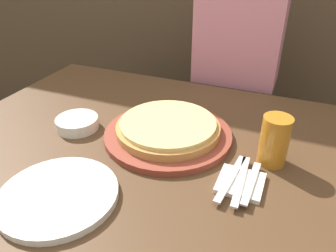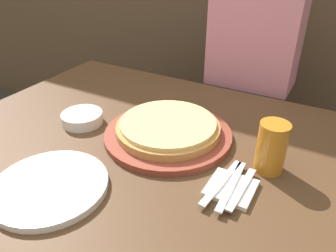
{
  "view_description": "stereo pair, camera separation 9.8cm",
  "coord_description": "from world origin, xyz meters",
  "px_view_note": "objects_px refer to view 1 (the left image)",
  "views": [
    {
      "loc": [
        0.39,
        -0.72,
        1.25
      ],
      "look_at": [
        0.07,
        0.06,
        0.76
      ],
      "focal_mm": 35.0,
      "sensor_mm": 36.0,
      "label": 1
    },
    {
      "loc": [
        0.48,
        -0.67,
        1.25
      ],
      "look_at": [
        0.07,
        0.06,
        0.76
      ],
      "focal_mm": 35.0,
      "sensor_mm": 36.0,
      "label": 2
    }
  ],
  "objects_px": {
    "dinner_knife": "(241,180)",
    "side_bowl": "(77,123)",
    "dinner_plate": "(58,195)",
    "fork": "(231,178)",
    "beer_glass": "(275,139)",
    "pizza_on_board": "(168,130)",
    "spoon": "(251,183)",
    "diner_person": "(233,90)"
  },
  "relations": [
    {
      "from": "dinner_knife",
      "to": "side_bowl",
      "type": "bearing_deg",
      "value": 171.86
    },
    {
      "from": "dinner_plate",
      "to": "fork",
      "type": "xyz_separation_m",
      "value": [
        0.36,
        0.21,
        0.01
      ]
    },
    {
      "from": "beer_glass",
      "to": "side_bowl",
      "type": "height_order",
      "value": "beer_glass"
    },
    {
      "from": "pizza_on_board",
      "to": "spoon",
      "type": "bearing_deg",
      "value": -26.19
    },
    {
      "from": "beer_glass",
      "to": "fork",
      "type": "distance_m",
      "value": 0.16
    },
    {
      "from": "pizza_on_board",
      "to": "spoon",
      "type": "xyz_separation_m",
      "value": [
        0.27,
        -0.13,
        -0.01
      ]
    },
    {
      "from": "side_bowl",
      "to": "dinner_plate",
      "type": "bearing_deg",
      "value": -61.99
    },
    {
      "from": "fork",
      "to": "diner_person",
      "type": "relative_size",
      "value": 0.15
    },
    {
      "from": "pizza_on_board",
      "to": "dinner_knife",
      "type": "bearing_deg",
      "value": -28.42
    },
    {
      "from": "pizza_on_board",
      "to": "side_bowl",
      "type": "relative_size",
      "value": 2.9
    },
    {
      "from": "beer_glass",
      "to": "dinner_knife",
      "type": "relative_size",
      "value": 0.69
    },
    {
      "from": "diner_person",
      "to": "side_bowl",
      "type": "bearing_deg",
      "value": -119.84
    },
    {
      "from": "dinner_plate",
      "to": "dinner_knife",
      "type": "height_order",
      "value": "dinner_plate"
    },
    {
      "from": "pizza_on_board",
      "to": "dinner_knife",
      "type": "distance_m",
      "value": 0.28
    },
    {
      "from": "pizza_on_board",
      "to": "dinner_plate",
      "type": "distance_m",
      "value": 0.37
    },
    {
      "from": "dinner_knife",
      "to": "spoon",
      "type": "distance_m",
      "value": 0.03
    },
    {
      "from": "fork",
      "to": "dinner_plate",
      "type": "bearing_deg",
      "value": -149.71
    },
    {
      "from": "dinner_knife",
      "to": "fork",
      "type": "bearing_deg",
      "value": 180.0
    },
    {
      "from": "dinner_plate",
      "to": "side_bowl",
      "type": "bearing_deg",
      "value": 118.01
    },
    {
      "from": "spoon",
      "to": "dinner_plate",
      "type": "bearing_deg",
      "value": -152.85
    },
    {
      "from": "side_bowl",
      "to": "diner_person",
      "type": "xyz_separation_m",
      "value": [
        0.37,
        0.64,
        -0.09
      ]
    },
    {
      "from": "pizza_on_board",
      "to": "diner_person",
      "type": "bearing_deg",
      "value": 82.23
    },
    {
      "from": "fork",
      "to": "spoon",
      "type": "distance_m",
      "value": 0.05
    },
    {
      "from": "side_bowl",
      "to": "diner_person",
      "type": "distance_m",
      "value": 0.74
    },
    {
      "from": "beer_glass",
      "to": "diner_person",
      "type": "xyz_separation_m",
      "value": [
        -0.23,
        0.59,
        -0.15
      ]
    },
    {
      "from": "dinner_knife",
      "to": "spoon",
      "type": "xyz_separation_m",
      "value": [
        0.03,
        0.0,
        0.0
      ]
    },
    {
      "from": "dinner_plate",
      "to": "spoon",
      "type": "height_order",
      "value": "dinner_plate"
    },
    {
      "from": "diner_person",
      "to": "dinner_knife",
      "type": "bearing_deg",
      "value": -76.71
    },
    {
      "from": "dinner_knife",
      "to": "pizza_on_board",
      "type": "bearing_deg",
      "value": 151.58
    },
    {
      "from": "dinner_plate",
      "to": "side_bowl",
      "type": "height_order",
      "value": "side_bowl"
    },
    {
      "from": "dinner_plate",
      "to": "diner_person",
      "type": "relative_size",
      "value": 0.21
    },
    {
      "from": "pizza_on_board",
      "to": "diner_person",
      "type": "relative_size",
      "value": 0.29
    },
    {
      "from": "beer_glass",
      "to": "dinner_knife",
      "type": "xyz_separation_m",
      "value": [
        -0.06,
        -0.13,
        -0.06
      ]
    },
    {
      "from": "pizza_on_board",
      "to": "side_bowl",
      "type": "distance_m",
      "value": 0.29
    },
    {
      "from": "side_bowl",
      "to": "spoon",
      "type": "xyz_separation_m",
      "value": [
        0.56,
        -0.08,
        -0.0
      ]
    },
    {
      "from": "diner_person",
      "to": "pizza_on_board",
      "type": "bearing_deg",
      "value": -97.77
    },
    {
      "from": "beer_glass",
      "to": "dinner_plate",
      "type": "xyz_separation_m",
      "value": [
        -0.44,
        -0.34,
        -0.07
      ]
    },
    {
      "from": "fork",
      "to": "diner_person",
      "type": "bearing_deg",
      "value": 101.39
    },
    {
      "from": "dinner_plate",
      "to": "spoon",
      "type": "relative_size",
      "value": 1.65
    },
    {
      "from": "pizza_on_board",
      "to": "diner_person",
      "type": "height_order",
      "value": "diner_person"
    },
    {
      "from": "dinner_plate",
      "to": "pizza_on_board",
      "type": "bearing_deg",
      "value": 68.56
    },
    {
      "from": "pizza_on_board",
      "to": "spoon",
      "type": "relative_size",
      "value": 2.28
    }
  ]
}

